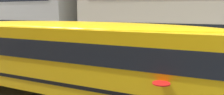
% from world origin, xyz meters
% --- Properties ---
extents(ground_plane, '(400.00, 400.00, 0.00)m').
position_xyz_m(ground_plane, '(0.00, 0.00, 0.00)').
color(ground_plane, '#424244').
extents(sidewalk_far, '(120.00, 3.00, 0.01)m').
position_xyz_m(sidewalk_far, '(0.00, 8.08, 0.01)').
color(sidewalk_far, gray).
rests_on(sidewalk_far, ground_plane).
extents(lane_centreline, '(110.00, 0.16, 0.01)m').
position_xyz_m(lane_centreline, '(0.00, 0.00, 0.00)').
color(lane_centreline, silver).
rests_on(lane_centreline, ground_plane).
extents(school_bus, '(13.59, 3.25, 3.04)m').
position_xyz_m(school_bus, '(1.33, -2.00, 1.80)').
color(school_bus, yellow).
rests_on(school_bus, ground_plane).
extents(parked_car_grey_far_corner, '(3.98, 2.03, 1.64)m').
position_xyz_m(parked_car_grey_far_corner, '(-7.42, 5.46, 0.84)').
color(parked_car_grey_far_corner, gray).
rests_on(parked_car_grey_far_corner, ground_plane).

